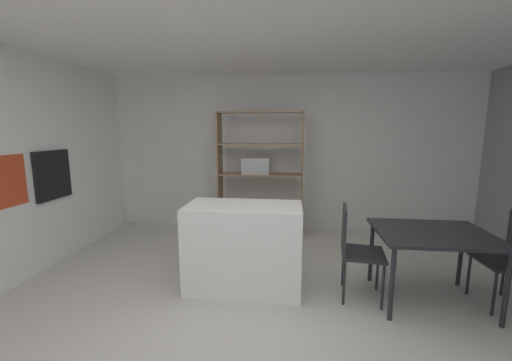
{
  "coord_description": "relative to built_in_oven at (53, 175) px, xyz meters",
  "views": [
    {
      "loc": [
        0.32,
        -2.58,
        1.73
      ],
      "look_at": [
        -0.02,
        0.36,
        1.24
      ],
      "focal_mm": 21.9,
      "sensor_mm": 36.0,
      "label": 1
    }
  ],
  "objects": [
    {
      "name": "open_bookshelf",
      "position": [
        2.44,
        1.44,
        -0.16
      ],
      "size": [
        1.37,
        0.34,
        2.0
      ],
      "color": "#997551",
      "rests_on": "ground_plane"
    },
    {
      "name": "built_in_oven",
      "position": [
        0.0,
        0.0,
        0.0
      ],
      "size": [
        0.06,
        0.57,
        0.61
      ],
      "color": "black",
      "rests_on": "ground_plane"
    },
    {
      "name": "back_partition",
      "position": [
        2.67,
        1.83,
        0.14
      ],
      "size": [
        6.78,
        0.06,
        2.61
      ],
      "primitive_type": "cube",
      "color": "silver",
      "rests_on": "ground_plane"
    },
    {
      "name": "dining_table",
      "position": [
        4.38,
        -0.44,
        -0.5
      ],
      "size": [
        1.07,
        0.87,
        0.73
      ],
      "color": "#232328",
      "rests_on": "ground_plane"
    },
    {
      "name": "ground_plane",
      "position": [
        2.67,
        -0.98,
        -1.16
      ],
      "size": [
        9.32,
        9.32,
        0.0
      ],
      "primitive_type": "plane",
      "color": "beige"
    },
    {
      "name": "ceiling_slab",
      "position": [
        2.67,
        -0.98,
        1.48
      ],
      "size": [
        6.78,
        5.68,
        0.06
      ],
      "color": "white",
      "rests_on": "ground_plane"
    },
    {
      "name": "kitchen_island",
      "position": [
        2.49,
        -0.38,
        -0.69
      ],
      "size": [
        1.23,
        0.62,
        0.93
      ],
      "primitive_type": "cube",
      "color": "white",
      "rests_on": "ground_plane"
    },
    {
      "name": "dining_chair_island_side",
      "position": [
        3.63,
        -0.43,
        -0.59
      ],
      "size": [
        0.47,
        0.5,
        0.95
      ],
      "rotation": [
        0.0,
        0.0,
        1.44
      ],
      "color": "#232328",
      "rests_on": "ground_plane"
    }
  ]
}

